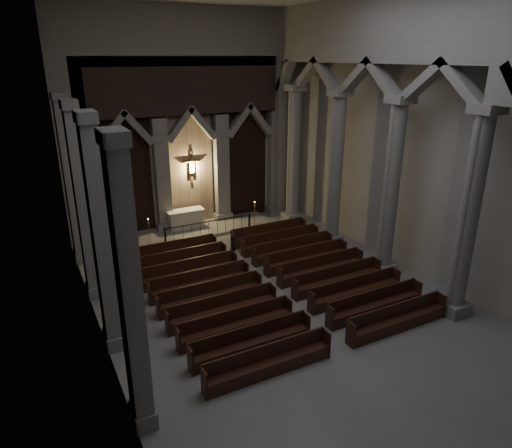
% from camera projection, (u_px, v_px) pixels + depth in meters
% --- Properties ---
extents(room, '(24.00, 24.10, 12.00)m').
position_uv_depth(room, '(308.00, 117.00, 15.01)').
color(room, gray).
rests_on(room, ground).
extents(sanctuary_wall, '(14.00, 0.77, 12.00)m').
position_uv_depth(sanctuary_wall, '(190.00, 112.00, 24.94)').
color(sanctuary_wall, gray).
rests_on(sanctuary_wall, ground).
extents(right_arcade, '(1.00, 24.00, 12.00)m').
position_uv_depth(right_arcade, '(404.00, 100.00, 18.42)').
color(right_arcade, gray).
rests_on(right_arcade, ground).
extents(left_pilasters, '(0.60, 13.00, 8.03)m').
position_uv_depth(left_pilasters, '(91.00, 223.00, 16.27)').
color(left_pilasters, gray).
rests_on(left_pilasters, ground).
extents(sanctuary_step, '(8.50, 2.60, 0.15)m').
position_uv_depth(sanctuary_step, '(201.00, 229.00, 26.43)').
color(sanctuary_step, gray).
rests_on(sanctuary_step, ground).
extents(altar, '(2.12, 0.85, 1.07)m').
position_uv_depth(altar, '(186.00, 219.00, 26.26)').
color(altar, beige).
rests_on(altar, sanctuary_step).
extents(altar_rail, '(5.09, 0.09, 1.00)m').
position_uv_depth(altar_rail, '(209.00, 226.00, 25.18)').
color(altar_rail, black).
rests_on(altar_rail, ground).
extents(candle_stand_left, '(0.26, 0.26, 1.52)m').
position_uv_depth(candle_stand_left, '(150.00, 238.00, 24.21)').
color(candle_stand_left, '#A48D32').
rests_on(candle_stand_left, ground).
extents(candle_stand_right, '(0.27, 0.27, 1.57)m').
position_uv_depth(candle_stand_right, '(255.00, 220.00, 26.82)').
color(candle_stand_right, '#A48D32').
rests_on(candle_stand_right, ground).
extents(pews, '(9.82, 10.15, 0.99)m').
position_uv_depth(pews, '(269.00, 283.00, 19.61)').
color(pews, black).
rests_on(pews, ground).
extents(worshipper, '(0.48, 0.41, 1.11)m').
position_uv_depth(worshipper, '(233.00, 246.00, 22.85)').
color(worshipper, black).
rests_on(worshipper, ground).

